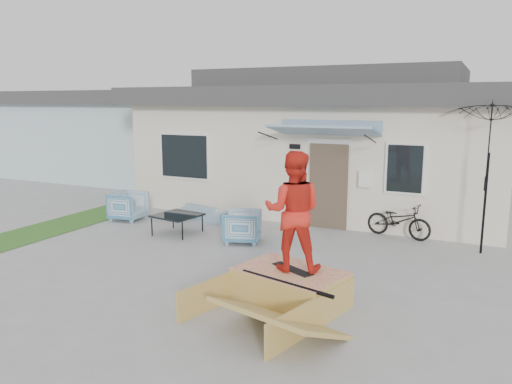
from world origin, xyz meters
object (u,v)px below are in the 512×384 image
at_px(patio_umbrella, 488,170).
at_px(skate_ramp, 290,287).
at_px(skateboard, 292,269).
at_px(skater, 293,209).
at_px(armchair_right, 242,225).
at_px(armchair_left, 128,205).
at_px(coffee_table, 178,224).
at_px(bicycle, 399,217).
at_px(loveseat, 207,210).

distance_m(patio_umbrella, skate_ramp, 5.12).
relative_size(patio_umbrella, skateboard, 3.06).
bearing_deg(skater, patio_umbrella, -137.30).
bearing_deg(skateboard, armchair_right, 157.86).
relative_size(armchair_left, skate_ramp, 0.39).
xyz_separation_m(armchair_left, coffee_table, (1.98, -0.61, -0.18)).
height_order(bicycle, patio_umbrella, patio_umbrella).
relative_size(skate_ramp, skater, 1.16).
relative_size(bicycle, skater, 0.83).
relative_size(armchair_right, skater, 0.43).
distance_m(loveseat, coffee_table, 1.52).
bearing_deg(skater, armchair_right, -64.74).
distance_m(skateboard, skater, 0.94).
distance_m(armchair_right, skate_ramp, 3.54).
xyz_separation_m(armchair_right, patio_umbrella, (4.86, 1.41, 1.35)).
bearing_deg(loveseat, skate_ramp, 147.63).
bearing_deg(armchair_right, loveseat, -146.71).
height_order(armchair_left, bicycle, bicycle).
height_order(skate_ramp, skateboard, skateboard).
height_order(coffee_table, skateboard, skateboard).
bearing_deg(bicycle, skateboard, -178.19).
bearing_deg(skate_ramp, armchair_right, 143.77).
bearing_deg(loveseat, skateboard, 148.08).
relative_size(patio_umbrella, skate_ramp, 1.13).
xyz_separation_m(patio_umbrella, skateboard, (-2.60, -4.09, -1.19)).
relative_size(coffee_table, skater, 0.52).
xyz_separation_m(coffee_table, skate_ramp, (3.96, -2.70, 0.03)).
bearing_deg(armchair_left, bicycle, -84.61).
relative_size(coffee_table, skateboard, 1.21).
height_order(loveseat, armchair_left, armchair_left).
distance_m(armchair_left, armchair_right, 3.73).
height_order(coffee_table, patio_umbrella, patio_umbrella).
distance_m(bicycle, patio_umbrella, 2.24).
height_order(bicycle, skater, skater).
relative_size(armchair_right, skate_ramp, 0.37).
distance_m(armchair_left, skater, 6.87).
xyz_separation_m(coffee_table, skater, (3.97, -2.65, 1.27)).
distance_m(loveseat, patio_umbrella, 6.85).
distance_m(armchair_left, coffee_table, 2.08).
height_order(patio_umbrella, skate_ramp, patio_umbrella).
bearing_deg(coffee_table, armchair_right, 1.15).
height_order(bicycle, skateboard, bicycle).
height_order(armchair_right, patio_umbrella, patio_umbrella).
xyz_separation_m(patio_umbrella, skater, (-2.60, -4.09, -0.25)).
relative_size(loveseat, armchair_left, 1.71).
xyz_separation_m(skate_ramp, skateboard, (0.01, 0.05, 0.29)).
distance_m(loveseat, bicycle, 4.94).
distance_m(bicycle, skater, 4.79).
distance_m(coffee_table, skate_ramp, 4.79).
bearing_deg(bicycle, loveseat, 107.15).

